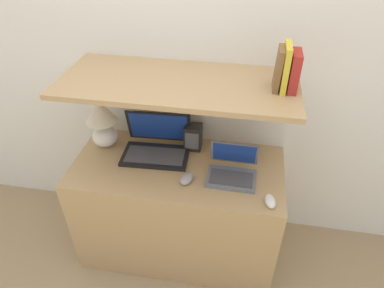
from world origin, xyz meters
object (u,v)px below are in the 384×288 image
Objects in this scene: computer_mouse at (187,179)px; book_red at (294,71)px; router_box at (193,137)px; book_yellow at (285,68)px; laptop_small at (232,170)px; second_mouse at (270,201)px; table_lamp at (102,122)px; laptop_large at (157,146)px; book_brown at (278,69)px.

book_red reaches higher than computer_mouse.
computer_mouse is 0.32m from router_box.
book_yellow reaches higher than router_box.
laptop_small is 2.59× the size of second_mouse.
router_box is at bearing 6.82° from table_lamp.
computer_mouse is 0.76m from book_yellow.
laptop_small is at bearing -10.93° from table_lamp.
book_yellow is at bearing 91.68° from second_mouse.
laptop_large is 1.82× the size of book_yellow.
book_yellow is (0.44, 0.19, 0.59)m from computer_mouse.
book_brown is (0.96, -0.05, 0.44)m from table_lamp.
router_box is at bearing 166.64° from book_red.
laptop_large reaches higher than computer_mouse.
laptop_small reaches higher than router_box.
router_box is 0.72× the size of book_yellow.
laptop_small is at bearing 21.16° from computer_mouse.
laptop_large is 0.87m from book_yellow.
laptop_small is at bearing -15.70° from laptop_large.
book_red is (0.24, 0.10, 0.56)m from laptop_small.
book_yellow is (0.99, -0.05, 0.45)m from table_lamp.
book_red is at bearing 0.00° from book_brown.
book_red is 0.93× the size of book_brown.
book_brown reaches higher than book_red.
laptop_large is at bearing 177.55° from book_red.
second_mouse is 0.47× the size of book_yellow.
book_yellow reaches higher than table_lamp.
book_red is at bearing 21.87° from computer_mouse.
book_brown is at bearing 97.84° from second_mouse.
table_lamp is 0.63m from computer_mouse.
computer_mouse is 1.09× the size of second_mouse.
table_lamp is 1.37× the size of book_yellow.
table_lamp is 0.55m from router_box.
laptop_large is at bearing 177.39° from book_yellow.
book_yellow is (-0.01, 0.28, 0.59)m from second_mouse.
book_yellow is at bearing 0.00° from book_brown.
laptop_large reaches higher than laptop_small.
table_lamp reaches higher than second_mouse.
laptop_small is 0.62m from book_red.
table_lamp is 1.60× the size of book_red.
computer_mouse is at bearing -23.79° from table_lamp.
table_lamp is at bearing 176.81° from book_brown.
table_lamp is 2.70× the size of computer_mouse.
second_mouse is 0.55× the size of book_red.
book_yellow is at bearing 26.77° from laptop_small.
book_red reaches higher than second_mouse.
router_box is at bearing 164.46° from book_brown.
second_mouse is (0.67, -0.31, -0.03)m from laptop_large.
laptop_small is 0.34m from router_box.
laptop_large is at bearing 155.05° from second_mouse.
book_yellow reaches higher than laptop_small.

